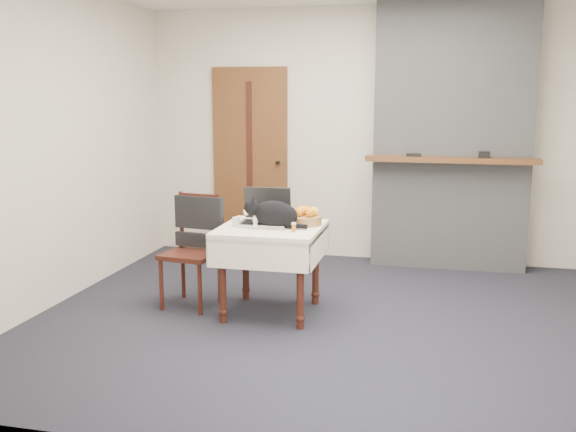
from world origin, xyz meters
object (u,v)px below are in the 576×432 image
cat (274,214)px  chair (195,234)px  pill_bottle (294,227)px  door (250,162)px  cream_jar (236,222)px  laptop (265,215)px  fruit_basket (306,218)px  side_table (271,241)px

cat → chair: 0.75m
pill_bottle → cat: bearing=145.0°
door → cream_jar: size_ratio=28.87×
laptop → fruit_basket: (0.32, 0.04, -0.01)m
pill_bottle → side_table: bearing=143.9°
side_table → laptop: size_ratio=1.98×
cream_jar → fruit_basket: 0.55m
side_table → cat: size_ratio=1.54×
laptop → cat: 0.17m
cat → side_table: bearing=124.6°
fruit_basket → chair: (-0.92, -0.03, -0.17)m
laptop → pill_bottle: 0.39m
cat → cream_jar: size_ratio=7.32×
side_table → cream_jar: cream_jar is taller
door → fruit_basket: bearing=-61.2°
side_table → pill_bottle: 0.31m
cat → fruit_basket: size_ratio=2.03×
side_table → pill_bottle: size_ratio=10.91×
chair → pill_bottle: bearing=-8.9°
cat → fruit_basket: cat is taller
cream_jar → pill_bottle: size_ratio=0.97×
cat → cream_jar: bearing=168.0°
door → cat: (0.77, -1.96, -0.20)m
pill_bottle → laptop: bearing=138.6°
side_table → chair: size_ratio=0.85×
cream_jar → pill_bottle: pill_bottle is taller
door → cream_jar: 2.05m
chair → cat: bearing=-3.3°
door → side_table: size_ratio=2.56×
side_table → chair: 0.67m
cream_jar → pill_bottle: bearing=-13.1°
pill_bottle → door: bearing=114.6°
door → cat: size_ratio=3.94×
cat → fruit_basket: 0.27m
laptop → cat: (0.11, -0.13, 0.03)m
laptop → pill_bottle: size_ratio=5.51×
laptop → pill_bottle: laptop is taller
laptop → chair: size_ratio=0.43×
cream_jar → chair: bearing=159.7°
door → chair: size_ratio=2.18×
laptop → chair: 0.62m
cat → chair: cat is taller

